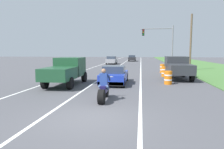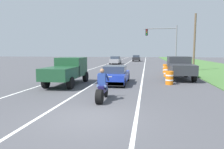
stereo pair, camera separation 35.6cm
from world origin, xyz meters
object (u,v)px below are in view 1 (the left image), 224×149
construction_barrel_far (163,68)px  distant_car_far_ahead (112,60)px  construction_barrel_nearest (168,78)px  pickup_truck_left_lane_dark_green (66,70)px  motorcycle_with_rider (104,89)px  sports_car_blue (114,75)px  traffic_light_mast_near (162,40)px  distant_car_further_ahead (132,58)px  pickup_truck_right_shoulder_dark_grey (178,66)px  construction_barrel_mid (165,71)px

construction_barrel_far → distant_car_far_ahead: 17.07m
construction_barrel_nearest → distant_car_far_ahead: (-7.58, 23.35, 0.27)m
pickup_truck_left_lane_dark_green → distant_car_far_ahead: pickup_truck_left_lane_dark_green is taller
motorcycle_with_rider → sports_car_blue: motorcycle_with_rider is taller
traffic_light_mast_near → pickup_truck_left_lane_dark_green: bearing=-118.3°
traffic_light_mast_near → distant_car_far_ahead: 12.91m
distant_car_far_ahead → distant_car_further_ahead: size_ratio=1.00×
traffic_light_mast_near → distant_car_further_ahead: 22.13m
pickup_truck_right_shoulder_dark_grey → distant_car_far_ahead: size_ratio=1.20×
pickup_truck_left_lane_dark_green → construction_barrel_far: 12.42m
traffic_light_mast_near → distant_car_further_ahead: bearing=103.5°
pickup_truck_right_shoulder_dark_grey → motorcycle_with_rider: bearing=-119.2°
sports_car_blue → construction_barrel_nearest: 4.02m
traffic_light_mast_near → construction_barrel_far: size_ratio=6.00×
traffic_light_mast_near → construction_barrel_mid: 10.07m
sports_car_blue → construction_barrel_far: size_ratio=4.30×
distant_car_far_ahead → distant_car_further_ahead: same height
construction_barrel_far → construction_barrel_nearest: bearing=-93.0°
construction_barrel_nearest → distant_car_further_ahead: distant_car_further_ahead is taller
distant_car_far_ahead → sports_car_blue: bearing=-81.4°
construction_barrel_mid → construction_barrel_far: (0.17, 3.53, 0.00)m
sports_car_blue → construction_barrel_nearest: bearing=2.8°
traffic_light_mast_near → distant_car_further_ahead: traffic_light_mast_near is taller
pickup_truck_right_shoulder_dark_grey → distant_car_far_ahead: (-8.83, 20.03, -0.33)m
pickup_truck_right_shoulder_dark_grey → distant_car_far_ahead: bearing=113.8°
construction_barrel_nearest → sports_car_blue: bearing=-177.2°
pickup_truck_left_lane_dark_green → distant_car_far_ahead: (-0.15, 24.67, -0.33)m
pickup_truck_left_lane_dark_green → construction_barrel_mid: bearing=38.2°
motorcycle_with_rider → distant_car_further_ahead: motorcycle_with_rider is taller
motorcycle_with_rider → construction_barrel_far: 14.68m
construction_barrel_far → motorcycle_with_rider: bearing=-106.9°
traffic_light_mast_near → construction_barrel_far: traffic_light_mast_near is taller
pickup_truck_right_shoulder_dark_grey → construction_barrel_nearest: 3.59m
motorcycle_with_rider → pickup_truck_right_shoulder_dark_grey: pickup_truck_right_shoulder_dark_grey is taller
pickup_truck_left_lane_dark_green → distant_car_further_ahead: pickup_truck_left_lane_dark_green is taller
construction_barrel_nearest → construction_barrel_far: (0.43, 8.27, 0.00)m
distant_car_far_ahead → motorcycle_with_rider: bearing=-82.7°
motorcycle_with_rider → construction_barrel_nearest: (3.83, 5.77, -0.09)m
motorcycle_with_rider → distant_car_far_ahead: (-3.75, 29.12, 0.18)m
construction_barrel_mid → motorcycle_with_rider: bearing=-111.3°
construction_barrel_far → distant_car_further_ahead: size_ratio=0.25×
construction_barrel_mid → pickup_truck_right_shoulder_dark_grey: bearing=-55.6°
traffic_light_mast_near → distant_car_far_ahead: bearing=132.8°
pickup_truck_left_lane_dark_green → construction_barrel_far: pickup_truck_left_lane_dark_green is taller
motorcycle_with_rider → distant_car_far_ahead: size_ratio=0.55×
motorcycle_with_rider → sports_car_blue: 5.58m
sports_car_blue → pickup_truck_right_shoulder_dark_grey: (5.26, 3.51, 0.48)m
construction_barrel_nearest → construction_barrel_far: bearing=87.0°
construction_barrel_mid → distant_car_far_ahead: (-7.85, 18.60, 0.27)m
motorcycle_with_rider → traffic_light_mast_near: 20.78m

